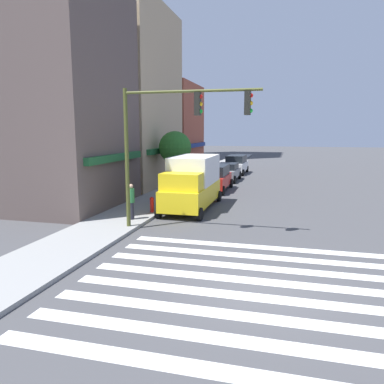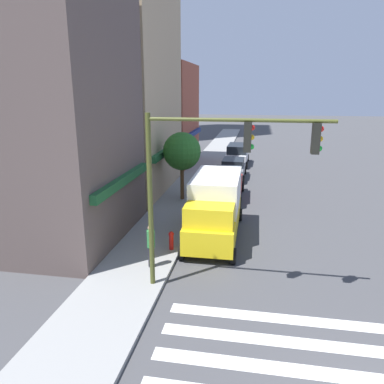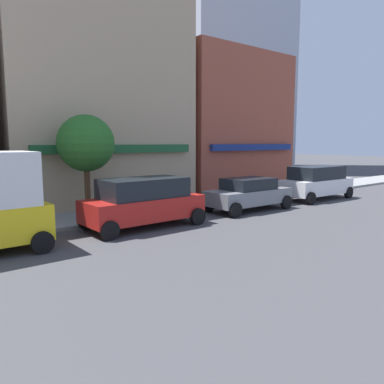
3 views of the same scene
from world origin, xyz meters
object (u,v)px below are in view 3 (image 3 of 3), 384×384
Objects in this scene: street_tree at (86,144)px; suv_red at (144,201)px; sedan_grey at (248,193)px; suv_white at (317,182)px.

suv_red is at bearing -68.77° from street_tree.
sedan_grey is 1.02× the size of street_tree.
sedan_grey is (5.94, -0.00, -0.19)m from suv_red.
sedan_grey is at bearing -0.92° from suv_red.
sedan_grey is 7.94m from street_tree.
suv_white is 1.10× the size of street_tree.
suv_white is at bearing -12.33° from street_tree.
sedan_grey is 5.79m from suv_white.
suv_red is 1.09× the size of street_tree.
street_tree reaches higher than suv_red.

